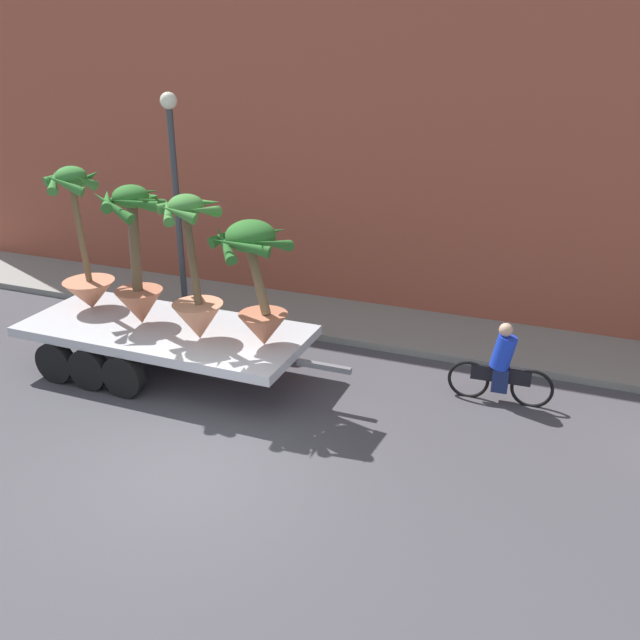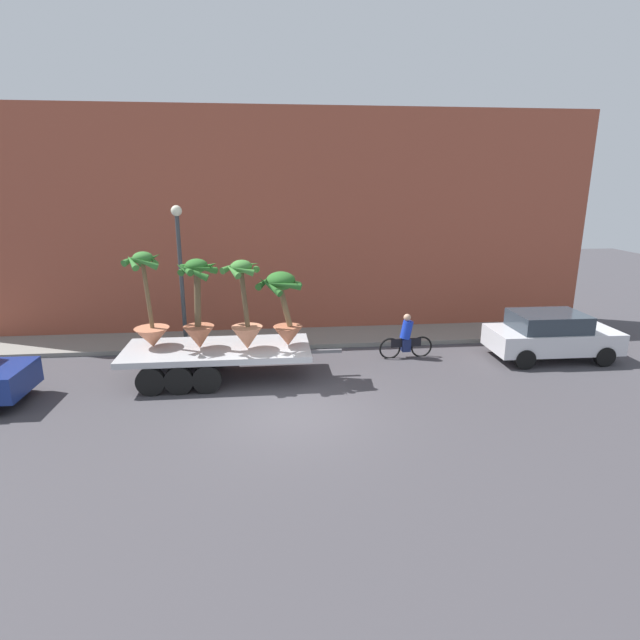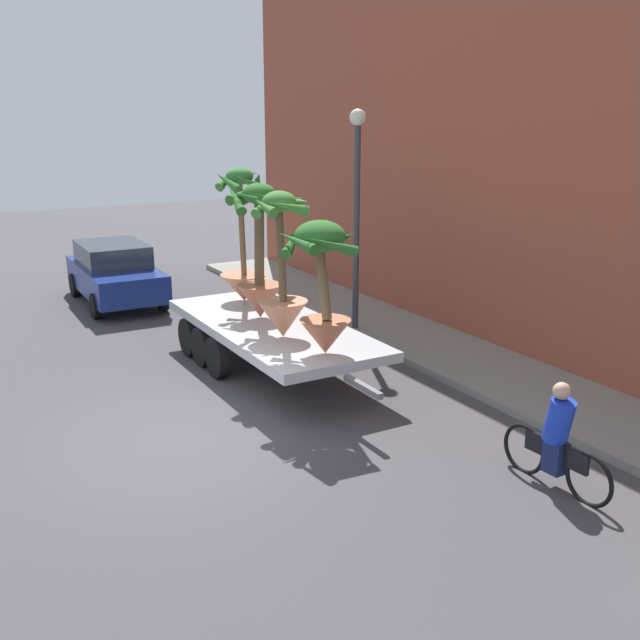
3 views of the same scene
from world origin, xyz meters
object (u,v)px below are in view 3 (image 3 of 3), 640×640
at_px(potted_palm_middle, 282,280).
at_px(potted_palm_extra, 322,281).
at_px(street_lamp, 357,192).
at_px(potted_palm_front, 243,254).
at_px(trailing_car, 115,272).
at_px(cyclist, 557,441).
at_px(potted_palm_rear, 259,257).
at_px(flatbed_trailer, 267,331).

xyz_separation_m(potted_palm_middle, potted_palm_extra, (1.12, 0.17, 0.19)).
bearing_deg(street_lamp, potted_palm_front, -102.77).
bearing_deg(trailing_car, potted_palm_middle, 7.25).
bearing_deg(cyclist, street_lamp, 168.44).
bearing_deg(potted_palm_middle, potted_palm_front, 170.14).
bearing_deg(cyclist, potted_palm_extra, -162.55).
distance_m(potted_palm_front, cyclist, 8.18).
distance_m(potted_palm_front, street_lamp, 2.85).
height_order(potted_palm_front, potted_palm_extra, potted_palm_front).
bearing_deg(potted_palm_rear, flatbed_trailer, 6.35).
xyz_separation_m(potted_palm_middle, cyclist, (5.22, 1.46, -1.35)).
bearing_deg(potted_palm_extra, potted_palm_middle, -171.26).
height_order(cyclist, trailing_car, trailing_car).
bearing_deg(flatbed_trailer, potted_palm_rear, -173.65).
relative_size(potted_palm_rear, potted_palm_extra, 1.18).
bearing_deg(potted_palm_rear, street_lamp, 107.58).
bearing_deg(trailing_car, potted_palm_front, 16.48).
bearing_deg(street_lamp, flatbed_trailer, -68.31).
height_order(potted_palm_rear, potted_palm_extra, potted_palm_rear).
xyz_separation_m(potted_palm_rear, potted_palm_front, (-1.45, 0.29, -0.22)).
height_order(flatbed_trailer, potted_palm_middle, potted_palm_middle).
bearing_deg(potted_palm_rear, potted_palm_middle, -8.14).
distance_m(potted_palm_extra, cyclist, 4.57).
bearing_deg(potted_palm_middle, street_lamp, 126.77).
height_order(potted_palm_middle, cyclist, potted_palm_middle).
distance_m(potted_palm_rear, trailing_car, 6.70).
height_order(potted_palm_middle, trailing_car, potted_palm_middle).
distance_m(potted_palm_rear, potted_palm_extra, 2.46).
bearing_deg(potted_palm_rear, cyclist, 10.94).
relative_size(potted_palm_middle, trailing_car, 0.64).
height_order(flatbed_trailer, potted_palm_extra, potted_palm_extra).
relative_size(potted_palm_extra, street_lamp, 0.46).
relative_size(potted_palm_extra, trailing_car, 0.55).
xyz_separation_m(potted_palm_front, street_lamp, (0.57, 2.50, 1.24)).
bearing_deg(trailing_car, potted_palm_rear, 10.41).
distance_m(potted_palm_rear, cyclist, 6.86).
xyz_separation_m(potted_palm_rear, trailing_car, (-6.45, -1.18, -1.38)).
bearing_deg(potted_palm_front, street_lamp, 77.23).
relative_size(potted_palm_rear, potted_palm_middle, 1.01).
distance_m(flatbed_trailer, potted_palm_extra, 2.68).
xyz_separation_m(potted_palm_middle, potted_palm_front, (-2.80, 0.49, -0.03)).
distance_m(potted_palm_front, potted_palm_extra, 3.93).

